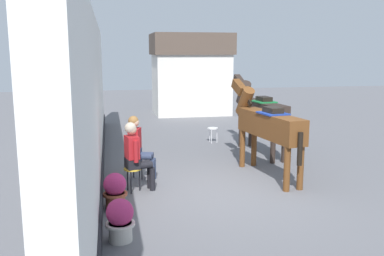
% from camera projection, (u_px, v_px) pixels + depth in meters
% --- Properties ---
extents(ground_plane, '(40.00, 40.00, 0.00)m').
position_uv_depth(ground_plane, '(194.00, 154.00, 11.42)').
color(ground_plane, slate).
extents(pub_facade_wall, '(0.34, 14.00, 3.40)m').
position_uv_depth(pub_facade_wall, '(93.00, 107.00, 9.21)').
color(pub_facade_wall, white).
rests_on(pub_facade_wall, ground_plane).
extents(distant_cottage, '(3.40, 2.60, 3.50)m').
position_uv_depth(distant_cottage, '(191.00, 73.00, 18.71)').
color(distant_cottage, silver).
rests_on(distant_cottage, ground_plane).
extents(seated_visitor_near, '(0.61, 0.48, 1.39)m').
position_uv_depth(seated_visitor_near, '(135.00, 153.00, 8.25)').
color(seated_visitor_near, gold).
rests_on(seated_visitor_near, ground_plane).
extents(seated_visitor_far, '(0.61, 0.48, 1.39)m').
position_uv_depth(seated_visitor_far, '(138.00, 144.00, 9.03)').
color(seated_visitor_far, '#194C99').
rests_on(seated_visitor_far, ground_plane).
extents(saddled_horse_near, '(0.77, 2.98, 2.06)m').
position_uv_depth(saddled_horse_near, '(267.00, 124.00, 9.25)').
color(saddled_horse_near, brown).
rests_on(saddled_horse_near, ground_plane).
extents(saddled_horse_far, '(0.67, 2.99, 2.06)m').
position_uv_depth(saddled_horse_far, '(260.00, 111.00, 11.37)').
color(saddled_horse_far, '#2D231E').
rests_on(saddled_horse_far, ground_plane).
extents(flower_planter_near, '(0.43, 0.43, 0.64)m').
position_uv_depth(flower_planter_near, '(120.00, 219.00, 6.13)').
color(flower_planter_near, beige).
rests_on(flower_planter_near, ground_plane).
extents(flower_planter_middle, '(0.43, 0.43, 0.64)m').
position_uv_depth(flower_planter_middle, '(115.00, 190.00, 7.42)').
color(flower_planter_middle, '#A85638').
rests_on(flower_planter_middle, ground_plane).
extents(spare_stool_white, '(0.32, 0.32, 0.46)m').
position_uv_depth(spare_stool_white, '(213.00, 130.00, 12.80)').
color(spare_stool_white, white).
rests_on(spare_stool_white, ground_plane).
extents(satchel_bag, '(0.27, 0.29, 0.20)m').
position_uv_depth(satchel_bag, '(136.00, 163.00, 10.14)').
color(satchel_bag, brown).
rests_on(satchel_bag, ground_plane).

